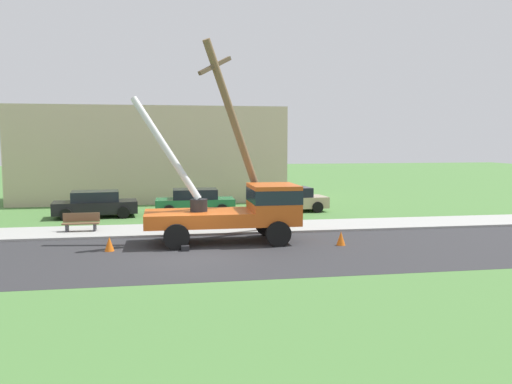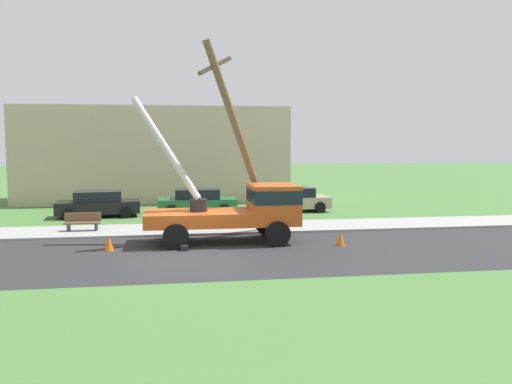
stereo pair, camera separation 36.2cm
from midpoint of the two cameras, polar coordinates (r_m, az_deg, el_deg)
ground_plane at (r=31.44m, az=-7.46°, el=-2.08°), size 120.00×120.00×0.00m
road_asphalt at (r=19.61m, az=-6.54°, el=-6.71°), size 80.00×7.69×0.01m
sidewalk_strip at (r=24.92m, az=-7.07°, el=-3.97°), size 80.00×3.14×0.10m
utility_truck at (r=21.79m, az=-1.03°, el=-1.70°), size 6.76×3.20×5.98m
leaning_utility_pole at (r=22.76m, az=-1.27°, el=5.71°), size 3.66×2.78×8.28m
traffic_cone_ahead at (r=21.41m, az=9.56°, el=-4.96°), size 0.36×0.36×0.56m
traffic_cone_behind at (r=20.86m, az=-15.04°, el=-5.35°), size 0.36×0.36×0.56m
parked_sedan_black at (r=30.12m, az=-16.28°, el=-1.23°), size 4.56×2.30×1.42m
parked_sedan_green at (r=30.27m, az=-5.97°, el=-1.00°), size 4.42×2.06×1.42m
parked_sedan_tan at (r=31.08m, az=4.14°, el=-0.81°), size 4.53×2.25×1.42m
park_bench at (r=25.21m, az=-17.74°, el=-3.14°), size 1.60×0.45×0.90m
lowrise_building_backdrop at (r=37.79m, az=-10.47°, el=4.03°), size 18.00×6.00×6.40m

